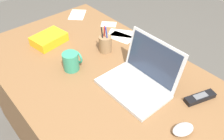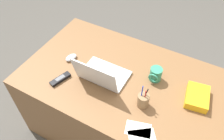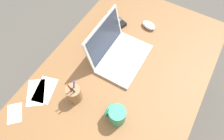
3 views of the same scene
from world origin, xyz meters
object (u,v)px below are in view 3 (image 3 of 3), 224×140
at_px(laptop, 118,52).
at_px(pen_holder, 74,94).
at_px(cordless_phone, 116,19).
at_px(computer_mouse, 149,25).
at_px(coffee_mug_white, 116,115).

distance_m(laptop, pen_holder, 0.35).
xyz_separation_m(laptop, cordless_phone, (0.26, 0.16, -0.04)).
relative_size(computer_mouse, pen_holder, 0.56).
xyz_separation_m(cordless_phone, pen_holder, (-0.60, -0.09, 0.04)).
relative_size(laptop, cordless_phone, 2.08).
relative_size(computer_mouse, coffee_mug_white, 0.95).
bearing_deg(cordless_phone, computer_mouse, -74.70).
relative_size(laptop, pen_holder, 1.95).
distance_m(computer_mouse, cordless_phone, 0.22).
relative_size(laptop, computer_mouse, 3.49).
distance_m(coffee_mug_white, pen_holder, 0.25).
bearing_deg(computer_mouse, cordless_phone, 120.79).
height_order(laptop, coffee_mug_white, laptop).
xyz_separation_m(coffee_mug_white, cordless_phone, (0.59, 0.34, -0.04)).
distance_m(computer_mouse, pen_holder, 0.67).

